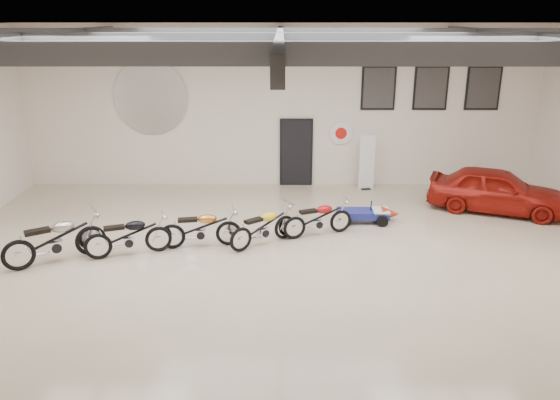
{
  "coord_description": "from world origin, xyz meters",
  "views": [
    {
      "loc": [
        0.04,
        -10.93,
        5.25
      ],
      "look_at": [
        0.0,
        1.2,
        1.1
      ],
      "focal_mm": 35.0,
      "sensor_mm": 36.0,
      "label": 1
    }
  ],
  "objects_px": {
    "motorcycle_red": "(318,218)",
    "go_kart": "(368,211)",
    "motorcycle_yellow": "(263,226)",
    "motorcycle_silver": "(55,239)",
    "motorcycle_black": "(128,235)",
    "banner_stand": "(367,162)",
    "vintage_car": "(496,190)",
    "motorcycle_gold": "(200,228)"
  },
  "relations": [
    {
      "from": "motorcycle_red",
      "to": "go_kart",
      "type": "distance_m",
      "value": 1.68
    },
    {
      "from": "motorcycle_yellow",
      "to": "motorcycle_red",
      "type": "bearing_deg",
      "value": -13.9
    },
    {
      "from": "motorcycle_silver",
      "to": "motorcycle_red",
      "type": "relative_size",
      "value": 1.21
    },
    {
      "from": "motorcycle_red",
      "to": "motorcycle_black",
      "type": "bearing_deg",
      "value": 174.04
    },
    {
      "from": "banner_stand",
      "to": "vintage_car",
      "type": "distance_m",
      "value": 3.88
    },
    {
      "from": "motorcycle_yellow",
      "to": "go_kart",
      "type": "distance_m",
      "value": 3.13
    },
    {
      "from": "motorcycle_red",
      "to": "vintage_car",
      "type": "bearing_deg",
      "value": -1.69
    },
    {
      "from": "go_kart",
      "to": "vintage_car",
      "type": "height_order",
      "value": "vintage_car"
    },
    {
      "from": "motorcycle_gold",
      "to": "motorcycle_yellow",
      "type": "distance_m",
      "value": 1.48
    },
    {
      "from": "motorcycle_silver",
      "to": "motorcycle_yellow",
      "type": "height_order",
      "value": "motorcycle_silver"
    },
    {
      "from": "motorcycle_silver",
      "to": "motorcycle_gold",
      "type": "bearing_deg",
      "value": -16.7
    },
    {
      "from": "motorcycle_silver",
      "to": "motorcycle_black",
      "type": "relative_size",
      "value": 1.14
    },
    {
      "from": "motorcycle_silver",
      "to": "motorcycle_yellow",
      "type": "distance_m",
      "value": 4.66
    },
    {
      "from": "banner_stand",
      "to": "go_kart",
      "type": "relative_size",
      "value": 1.06
    },
    {
      "from": "motorcycle_silver",
      "to": "go_kart",
      "type": "xyz_separation_m",
      "value": [
        7.29,
        2.51,
        -0.26
      ]
    },
    {
      "from": "motorcycle_silver",
      "to": "motorcycle_red",
      "type": "xyz_separation_m",
      "value": [
        5.9,
        1.58,
        -0.1
      ]
    },
    {
      "from": "banner_stand",
      "to": "motorcycle_silver",
      "type": "height_order",
      "value": "banner_stand"
    },
    {
      "from": "motorcycle_red",
      "to": "vintage_car",
      "type": "relative_size",
      "value": 0.49
    },
    {
      "from": "motorcycle_gold",
      "to": "motorcycle_red",
      "type": "bearing_deg",
      "value": 5.31
    },
    {
      "from": "motorcycle_black",
      "to": "motorcycle_red",
      "type": "height_order",
      "value": "motorcycle_black"
    },
    {
      "from": "motorcycle_yellow",
      "to": "vintage_car",
      "type": "bearing_deg",
      "value": -17.15
    },
    {
      "from": "vintage_car",
      "to": "motorcycle_silver",
      "type": "bearing_deg",
      "value": 128.64
    },
    {
      "from": "motorcycle_silver",
      "to": "motorcycle_yellow",
      "type": "bearing_deg",
      "value": -20.0
    },
    {
      "from": "go_kart",
      "to": "motorcycle_yellow",
      "type": "bearing_deg",
      "value": -149.76
    },
    {
      "from": "banner_stand",
      "to": "motorcycle_red",
      "type": "xyz_separation_m",
      "value": [
        -1.75,
        -3.81,
        -0.43
      ]
    },
    {
      "from": "motorcycle_silver",
      "to": "banner_stand",
      "type": "bearing_deg",
      "value": 2.93
    },
    {
      "from": "go_kart",
      "to": "vintage_car",
      "type": "relative_size",
      "value": 0.46
    },
    {
      "from": "motorcycle_red",
      "to": "go_kart",
      "type": "relative_size",
      "value": 1.07
    },
    {
      "from": "motorcycle_black",
      "to": "go_kart",
      "type": "relative_size",
      "value": 1.13
    },
    {
      "from": "motorcycle_silver",
      "to": "vintage_car",
      "type": "distance_m",
      "value": 11.46
    },
    {
      "from": "banner_stand",
      "to": "motorcycle_red",
      "type": "height_order",
      "value": "banner_stand"
    },
    {
      "from": "motorcycle_gold",
      "to": "go_kart",
      "type": "height_order",
      "value": "motorcycle_gold"
    },
    {
      "from": "motorcycle_gold",
      "to": "motorcycle_red",
      "type": "xyz_separation_m",
      "value": [
        2.81,
        0.72,
        -0.02
      ]
    },
    {
      "from": "motorcycle_black",
      "to": "vintage_car",
      "type": "relative_size",
      "value": 0.52
    },
    {
      "from": "motorcycle_black",
      "to": "motorcycle_gold",
      "type": "xyz_separation_m",
      "value": [
        1.57,
        0.48,
        -0.01
      ]
    },
    {
      "from": "motorcycle_silver",
      "to": "vintage_car",
      "type": "relative_size",
      "value": 0.6
    },
    {
      "from": "banner_stand",
      "to": "motorcycle_yellow",
      "type": "height_order",
      "value": "banner_stand"
    },
    {
      "from": "motorcycle_gold",
      "to": "banner_stand",
      "type": "bearing_deg",
      "value": 35.75
    },
    {
      "from": "banner_stand",
      "to": "motorcycle_black",
      "type": "relative_size",
      "value": 0.93
    },
    {
      "from": "go_kart",
      "to": "vintage_car",
      "type": "bearing_deg",
      "value": 14.48
    },
    {
      "from": "banner_stand",
      "to": "motorcycle_black",
      "type": "height_order",
      "value": "banner_stand"
    },
    {
      "from": "banner_stand",
      "to": "motorcycle_silver",
      "type": "bearing_deg",
      "value": -152.99
    }
  ]
}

